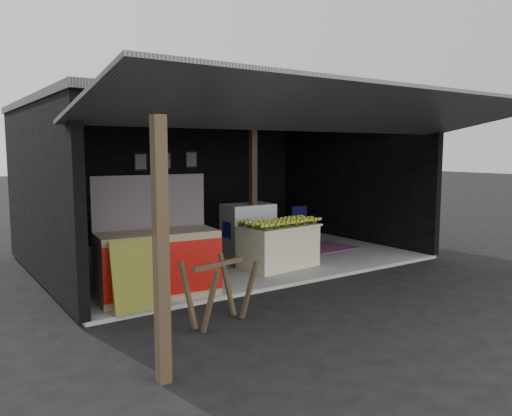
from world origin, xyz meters
TOP-DOWN VIEW (x-y plane):
  - ground at (0.00, 0.00)m, footprint 80.00×80.00m
  - concrete_slab at (0.00, 2.50)m, footprint 7.00×5.00m
  - shophouse at (0.00, 2.82)m, footprint 7.40×7.29m
  - banana_table at (0.26, 1.03)m, footprint 1.49×1.00m
  - banana_pile at (0.26, 1.03)m, footprint 1.36×0.90m
  - white_crate at (0.29, 2.06)m, footprint 0.98×0.69m
  - neighbor_stall at (-2.29, 0.56)m, footprint 1.78×0.95m
  - green_signboard at (-2.81, 0.07)m, footprint 0.64×0.24m
  - sawhorse at (-2.08, -0.86)m, footprint 0.86×0.85m
  - water_barrel at (1.12, 1.32)m, footprint 0.34×0.34m
  - plastic_chair at (1.99, 2.45)m, footprint 0.43×0.43m
  - magenta_rug at (2.05, 1.89)m, footprint 1.55×1.08m
  - picture_frames at (-0.17, 4.89)m, footprint 1.62×0.04m

SIDE VIEW (x-z plane):
  - ground at x=0.00m, z-range 0.00..0.00m
  - concrete_slab at x=0.00m, z-range 0.00..0.06m
  - magenta_rug at x=2.05m, z-range 0.06..0.07m
  - water_barrel at x=1.12m, z-range 0.06..0.56m
  - banana_table at x=0.26m, z-range 0.06..0.84m
  - sawhorse at x=-2.08m, z-range 0.11..0.92m
  - green_signboard at x=-2.81m, z-range 0.07..1.01m
  - plastic_chair at x=1.99m, z-range 0.14..1.00m
  - neighbor_stall at x=-2.29m, z-range -0.29..1.46m
  - white_crate at x=0.29m, z-range 0.06..1.12m
  - banana_pile at x=0.26m, z-range 0.83..0.99m
  - picture_frames at x=-0.17m, z-range 1.70..2.16m
  - shophouse at x=0.00m, z-range 0.59..3.61m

